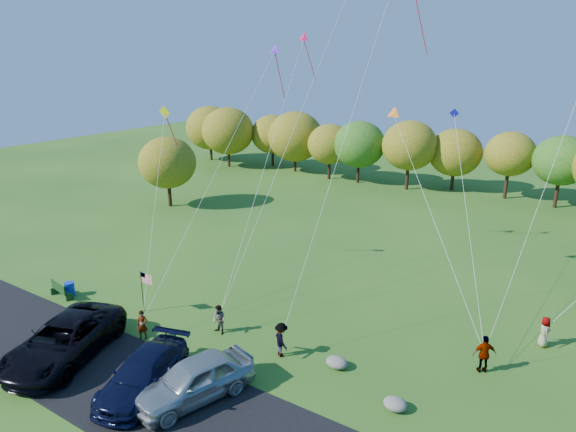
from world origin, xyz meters
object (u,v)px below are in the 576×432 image
at_px(minivan_dark, 64,340).
at_px(trash_barrel, 70,289).
at_px(minivan_silver, 194,379).
at_px(flyer_a, 142,325).
at_px(flyer_b, 219,320).
at_px(flyer_d, 484,354).
at_px(flyer_c, 281,340).
at_px(flyer_e, 544,332).
at_px(park_bench, 60,290).
at_px(minivan_navy, 143,374).

distance_m(minivan_dark, trash_barrel, 7.50).
relative_size(minivan_silver, trash_barrel, 6.15).
relative_size(flyer_a, flyer_b, 0.99).
xyz_separation_m(flyer_a, trash_barrel, (-7.79, 0.99, -0.36)).
bearing_deg(minivan_silver, flyer_b, 137.08).
bearing_deg(minivan_dark, flyer_d, 10.59).
distance_m(minivan_silver, flyer_c, 5.06).
bearing_deg(flyer_a, minivan_dark, -148.70).
bearing_deg(flyer_b, flyer_e, 39.88).
relative_size(minivan_silver, flyer_d, 2.88).
bearing_deg(flyer_d, flyer_b, -16.04).
bearing_deg(minivan_dark, park_bench, 128.69).
distance_m(minivan_dark, minivan_navy, 5.25).
height_order(minivan_silver, flyer_c, minivan_silver).
bearing_deg(minivan_navy, park_bench, 146.58).
bearing_deg(park_bench, minivan_dark, -21.48).
height_order(flyer_e, park_bench, flyer_e).
relative_size(minivan_silver, park_bench, 2.95).
distance_m(minivan_dark, park_bench, 7.42).
xyz_separation_m(flyer_e, park_bench, (-25.92, -10.38, -0.27)).
distance_m(minivan_navy, flyer_d, 15.80).
height_order(minivan_navy, flyer_c, flyer_c).
height_order(minivan_dark, flyer_a, minivan_dark).
height_order(minivan_navy, flyer_a, minivan_navy).
relative_size(minivan_dark, flyer_e, 4.25).
bearing_deg(trash_barrel, minivan_dark, -36.09).
relative_size(flyer_d, park_bench, 1.03).
distance_m(flyer_b, flyer_e, 16.97).
bearing_deg(minivan_silver, park_bench, -173.62).
relative_size(minivan_dark, minivan_silver, 1.28).
distance_m(minivan_dark, flyer_d, 20.34).
relative_size(minivan_silver, flyer_a, 3.39).
height_order(flyer_d, flyer_e, flyer_d).
distance_m(flyer_b, flyer_c, 4.01).
distance_m(flyer_b, flyer_d, 13.46).
height_order(flyer_c, flyer_d, flyer_d).
xyz_separation_m(minivan_navy, park_bench, (-11.53, 3.53, -0.32)).
bearing_deg(flyer_c, flyer_e, -108.72).
xyz_separation_m(flyer_d, flyer_e, (2.04, 4.05, -0.13)).
relative_size(flyer_d, trash_barrel, 2.14).
bearing_deg(park_bench, trash_barrel, 73.71).
relative_size(minivan_navy, park_bench, 3.02).
bearing_deg(flyer_a, park_bench, 144.90).
bearing_deg(flyer_e, minivan_silver, 111.77).
relative_size(minivan_dark, park_bench, 3.78).
distance_m(minivan_dark, flyer_c, 10.70).
distance_m(flyer_a, trash_barrel, 7.86).
relative_size(flyer_a, flyer_d, 0.85).
relative_size(minivan_dark, flyer_c, 3.91).
height_order(minivan_dark, flyer_e, minivan_dark).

